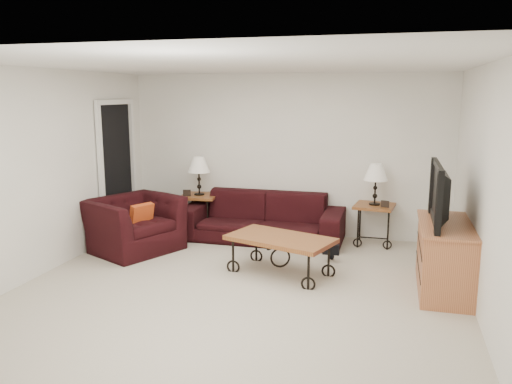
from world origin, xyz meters
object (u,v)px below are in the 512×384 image
armchair (134,224)px  tv_stand (444,257)px  backpack (332,244)px  coffee_table (280,255)px  sofa (262,217)px  side_table_right (374,225)px  television (447,194)px  side_table_left (200,213)px  lamp_left (199,176)px  lamp_right (375,184)px

armchair → tv_stand: bearing=-70.6°
backpack → armchair: bearing=176.5°
coffee_table → backpack: 0.90m
sofa → backpack: size_ratio=5.59×
side_table_right → television: (0.83, -1.62, 0.81)m
coffee_table → side_table_left: bearing=136.6°
coffee_table → armchair: armchair is taller
side_table_right → tv_stand: bearing=-62.4°
lamp_left → tv_stand: (3.57, -1.62, -0.52)m
lamp_left → television: size_ratio=0.52×
coffee_table → armchair: (-2.21, 0.41, 0.14)m
side_table_left → television: (3.55, -1.62, 0.81)m
side_table_left → television: television is taller
sofa → backpack: 1.34m
side_table_left → side_table_right: (2.73, 0.00, -0.00)m
coffee_table → television: bearing=-1.0°
coffee_table → television: (1.88, -0.03, 0.88)m
side_table_right → lamp_left: (-2.73, 0.00, 0.61)m
lamp_right → television: (0.83, -1.62, 0.21)m
armchair → lamp_right: bearing=-44.5°
sofa → armchair: size_ratio=2.08×
coffee_table → backpack: bearing=52.6°
side_table_right → tv_stand: tv_stand is taller
armchair → television: television is taller
sofa → side_table_right: size_ratio=4.03×
side_table_left → side_table_right: bearing=0.0°
sofa → side_table_right: (1.64, 0.18, -0.05)m
television → backpack: television is taller
sofa → side_table_left: sofa is taller
backpack → coffee_table: bearing=-137.3°
lamp_right → coffee_table: 2.02m
sofa → armchair: (-1.62, -1.00, 0.02)m
sofa → television: bearing=-30.3°
armchair → tv_stand: size_ratio=0.90×
coffee_table → television: 2.07m
side_table_left → coffee_table: 2.31m
lamp_left → lamp_right: lamp_left is taller
television → lamp_left: bearing=-114.5°
side_table_left → lamp_left: (0.00, 0.00, 0.61)m
side_table_right → backpack: (-0.50, -0.87, -0.08)m
armchair → backpack: size_ratio=2.69×
lamp_right → tv_stand: (0.85, -1.62, -0.51)m
lamp_left → coffee_table: size_ratio=0.48×
side_table_right → lamp_left: lamp_left is taller
side_table_right → television: television is taller
side_table_left → lamp_left: lamp_left is taller
coffee_table → tv_stand: tv_stand is taller
side_table_right → television: 1.99m
lamp_right → sofa: bearing=-173.7°
sofa → lamp_left: (-1.09, 0.18, 0.56)m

